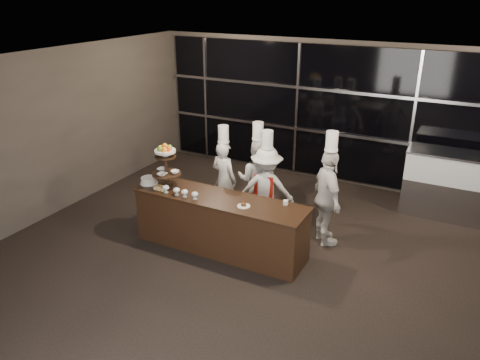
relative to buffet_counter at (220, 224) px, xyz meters
The scene contains 14 objects.
room 1.97m from the buffet_counter, 50.94° to the right, with size 10.00×10.00×10.00m.
window_wall 3.92m from the buffet_counter, 73.79° to the left, with size 8.60×0.10×2.80m.
buffet_counter is the anchor object (origin of this frame).
display_stand 1.33m from the buffet_counter, behind, with size 0.48×0.48×0.74m.
compotes 0.83m from the buffet_counter, 159.47° to the right, with size 0.66×0.11×0.12m.
layer_cake 1.43m from the buffet_counter, behind, with size 0.30×0.30×0.11m.
pastry_squares 1.13m from the buffet_counter, behind, with size 0.20×0.13×0.05m.
small_plate 0.67m from the buffet_counter, 11.99° to the right, with size 0.20×0.20×0.05m.
chef_cup 1.15m from the buffet_counter, 13.96° to the left, with size 0.08×0.08×0.07m, color white.
display_case 4.31m from the buffet_counter, 44.13° to the left, with size 1.53×0.67×1.24m.
chef_a 1.27m from the buffet_counter, 116.42° to the left, with size 0.57×0.43×1.73m.
chef_b 1.30m from the buffet_counter, 87.80° to the left, with size 0.84×0.71×1.83m.
chef_c 1.12m from the buffet_counter, 72.31° to the left, with size 1.08×0.80×1.78m.
chef_d 1.78m from the buffet_counter, 34.69° to the left, with size 0.90×1.00×1.93m.
Camera 1 is at (2.30, -4.43, 3.99)m, focal length 35.00 mm.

